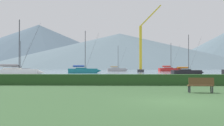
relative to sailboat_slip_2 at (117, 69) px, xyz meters
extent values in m
plane|color=#385B33|center=(4.12, -86.91, -0.67)|extent=(1000.00, 1000.00, 0.00)
cube|color=#8499A8|center=(4.12, 50.09, -0.66)|extent=(320.00, 246.00, 0.00)
cube|color=#284C23|center=(4.12, -75.91, -0.19)|extent=(80.00, 1.20, 0.95)
cube|color=#9E9EA3|center=(-0.11, -0.01, -0.12)|extent=(7.14, 3.05, 1.09)
cone|color=#9E9EA3|center=(3.84, 0.38, -0.12)|extent=(1.28, 1.04, 0.93)
cube|color=gray|center=(-0.50, -0.05, 0.28)|extent=(2.73, 1.91, 0.69)
cylinder|color=#333338|center=(0.48, 0.05, 4.48)|extent=(0.14, 0.14, 9.08)
cylinder|color=#333338|center=(-1.07, -0.11, 1.02)|extent=(3.12, 0.43, 0.12)
cylinder|color=tan|center=(-1.07, -0.11, 1.02)|extent=(2.68, 0.70, 0.44)
cylinder|color=#333338|center=(2.11, 0.21, 4.25)|extent=(3.29, 0.35, 8.64)
cube|color=white|center=(-17.09, -53.89, -0.06)|extent=(8.05, 4.09, 1.21)
cone|color=white|center=(-12.78, -53.03, -0.06)|extent=(1.49, 1.26, 1.03)
cube|color=silver|center=(-17.52, -53.98, 0.38)|extent=(3.16, 2.37, 0.77)
cylinder|color=#333338|center=(-16.44, -53.76, 4.65)|extent=(0.15, 0.15, 9.31)
cylinder|color=#333338|center=(-18.14, -54.10, 1.20)|extent=(3.42, 0.81, 0.13)
cylinder|color=gray|center=(-18.14, -54.10, 1.20)|extent=(2.98, 1.05, 0.48)
cylinder|color=#333338|center=(-14.67, -53.41, 4.42)|extent=(3.59, 0.75, 8.85)
cube|color=#19707A|center=(-8.38, -31.89, -0.08)|extent=(7.76, 3.72, 1.17)
cone|color=#19707A|center=(-4.18, -31.21, -0.08)|extent=(1.42, 1.19, 1.00)
cube|color=#16646E|center=(-8.80, -31.96, 0.35)|extent=(3.02, 2.21, 0.75)
cylinder|color=#333338|center=(-7.75, -31.79, 5.18)|extent=(0.15, 0.15, 10.40)
cylinder|color=#333338|center=(-9.41, -32.05, 1.15)|extent=(3.33, 0.66, 0.13)
cylinder|color=#2847A3|center=(-9.41, -32.05, 1.15)|extent=(2.89, 0.92, 0.47)
cylinder|color=#333338|center=(-6.02, -31.50, 4.92)|extent=(3.50, 0.60, 9.89)
cube|color=red|center=(19.05, -4.39, -0.07)|extent=(7.81, 3.64, 1.18)
cone|color=red|center=(23.29, -3.77, -0.07)|extent=(1.42, 1.18, 1.00)
cube|color=#A52020|center=(18.62, -4.45, 0.36)|extent=(3.02, 2.19, 0.75)
cylinder|color=#333338|center=(19.68, -4.30, 4.81)|extent=(0.15, 0.15, 9.66)
cylinder|color=#333338|center=(18.01, -4.54, 1.16)|extent=(3.37, 0.62, 0.13)
cylinder|color=red|center=(18.01, -4.54, 1.16)|extent=(2.91, 0.89, 0.47)
cylinder|color=#333338|center=(21.44, -4.04, 4.57)|extent=(3.54, 0.55, 9.19)
cube|color=black|center=(15.05, -44.72, -0.20)|extent=(6.16, 2.84, 0.93)
cone|color=black|center=(18.41, -44.25, -0.20)|extent=(1.12, 0.93, 0.79)
cube|color=black|center=(14.72, -44.77, 0.14)|extent=(2.38, 1.72, 0.59)
cylinder|color=#333338|center=(15.56, -44.65, 3.75)|extent=(0.12, 0.12, 7.81)
cylinder|color=#333338|center=(14.24, -44.83, 0.78)|extent=(2.66, 0.47, 0.10)
cylinder|color=orange|center=(14.24, -44.83, 0.78)|extent=(2.30, 0.69, 0.37)
cylinder|color=#333338|center=(16.94, -44.45, 3.56)|extent=(2.80, 0.42, 7.43)
cube|color=#9E9EA3|center=(-32.16, -14.41, -0.10)|extent=(7.24, 2.87, 1.12)
cone|color=#9E9EA3|center=(-28.11, -14.17, -0.10)|extent=(1.27, 1.02, 0.95)
cube|color=gray|center=(-32.57, -14.44, 0.30)|extent=(2.74, 1.86, 0.71)
cylinder|color=#333338|center=(-31.56, -14.38, 4.72)|extent=(0.14, 0.14, 9.55)
cylinder|color=#333338|center=(-33.15, -14.48, 1.06)|extent=(3.20, 0.32, 0.12)
cylinder|color=gray|center=(-33.15, -14.48, 1.06)|extent=(2.74, 0.61, 0.45)
cylinder|color=#333338|center=(-29.88, -14.27, 4.48)|extent=(3.37, 0.24, 9.09)
cube|color=brown|center=(6.43, -82.63, -0.22)|extent=(1.55, 0.49, 0.06)
cube|color=brown|center=(6.42, -82.82, 0.06)|extent=(1.54, 0.17, 0.45)
cylinder|color=#333338|center=(7.12, -82.49, -0.44)|extent=(0.08, 0.08, 0.45)
cylinder|color=#333338|center=(5.74, -82.45, -0.44)|extent=(0.08, 0.08, 0.45)
cylinder|color=#333338|center=(7.11, -82.82, -0.44)|extent=(0.08, 0.08, 0.45)
cylinder|color=#333338|center=(5.74, -82.78, -0.44)|extent=(0.08, 0.08, 0.45)
cube|color=#333338|center=(7.70, -17.41, -0.27)|extent=(2.00, 2.00, 0.80)
cube|color=gold|center=(7.70, -17.41, 6.94)|extent=(0.80, 0.80, 13.61)
cube|color=gold|center=(10.88, -17.41, 17.02)|extent=(6.61, 0.36, 6.80)
cone|color=slate|center=(0.36, 199.95, 19.35)|extent=(306.99, 306.99, 40.03)
cone|color=#4C6070|center=(-133.30, 322.63, 34.74)|extent=(331.37, 331.37, 70.82)
camera|label=1|loc=(1.45, -99.04, 0.95)|focal=41.75mm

